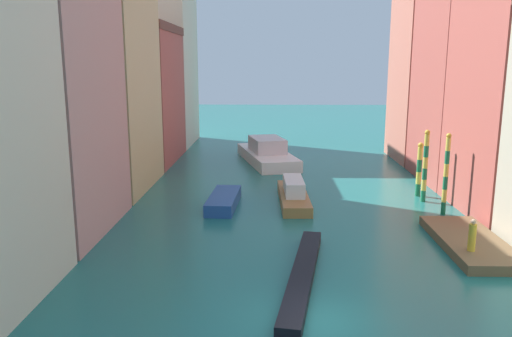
# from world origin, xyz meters

# --- Properties ---
(ground_plane) EXTENTS (154.00, 154.00, 0.00)m
(ground_plane) POSITION_xyz_m (0.00, 24.50, 0.00)
(ground_plane) COLOR #1E6B66
(building_left_1) EXTENTS (8.12, 9.61, 21.37)m
(building_left_1) POSITION_xyz_m (-14.75, 10.36, 10.70)
(building_left_1) COLOR tan
(building_left_1) RESTS_ON ground
(building_left_2) EXTENTS (8.12, 10.33, 19.02)m
(building_left_2) POSITION_xyz_m (-14.75, 20.53, 9.52)
(building_left_2) COLOR #DBB77A
(building_left_2) RESTS_ON ground
(building_left_3) EXTENTS (8.12, 11.55, 13.01)m
(building_left_3) POSITION_xyz_m (-14.75, 31.57, 6.52)
(building_left_3) COLOR #B25147
(building_left_3) RESTS_ON ground
(building_left_4) EXTENTS (8.12, 10.69, 20.57)m
(building_left_4) POSITION_xyz_m (-14.75, 42.69, 10.29)
(building_left_4) COLOR beige
(building_left_4) RESTS_ON ground
(building_right_2) EXTENTS (8.12, 9.13, 20.08)m
(building_right_2) POSITION_xyz_m (14.75, 23.93, 10.05)
(building_right_2) COLOR #B25147
(building_right_2) RESTS_ON ground
(building_right_3) EXTENTS (8.12, 8.59, 20.87)m
(building_right_3) POSITION_xyz_m (14.75, 33.02, 10.45)
(building_right_3) COLOR #C6705B
(building_right_3) RESTS_ON ground
(waterfront_dock) EXTENTS (3.09, 7.67, 0.51)m
(waterfront_dock) POSITION_xyz_m (8.93, 8.18, 0.25)
(waterfront_dock) COLOR brown
(waterfront_dock) RESTS_ON ground
(person_on_dock) EXTENTS (0.36, 0.36, 1.60)m
(person_on_dock) POSITION_xyz_m (8.22, 6.27, 1.25)
(person_on_dock) COLOR gold
(person_on_dock) RESTS_ON waterfront_dock
(mooring_pole_0) EXTENTS (0.32, 0.32, 5.21)m
(mooring_pole_0) POSITION_xyz_m (9.46, 14.01, 2.65)
(mooring_pole_0) COLOR #197247
(mooring_pole_0) RESTS_ON ground
(mooring_pole_1) EXTENTS (0.36, 0.36, 5.02)m
(mooring_pole_1) POSITION_xyz_m (9.09, 17.10, 2.56)
(mooring_pole_1) COLOR #197247
(mooring_pole_1) RESTS_ON ground
(mooring_pole_2) EXTENTS (0.40, 0.40, 3.91)m
(mooring_pole_2) POSITION_xyz_m (9.14, 18.61, 2.01)
(mooring_pole_2) COLOR #197247
(mooring_pole_2) RESTS_ON ground
(vaporetto_white) EXTENTS (6.35, 11.84, 2.40)m
(vaporetto_white) POSITION_xyz_m (-1.86, 31.10, 0.87)
(vaporetto_white) COLOR white
(vaporetto_white) RESTS_ON ground
(gondola_black) EXTENTS (2.60, 10.42, 0.53)m
(gondola_black) POSITION_xyz_m (-0.10, 3.70, 0.27)
(gondola_black) COLOR black
(gondola_black) RESTS_ON ground
(motorboat_0) EXTENTS (2.11, 7.72, 1.65)m
(motorboat_0) POSITION_xyz_m (0.07, 16.64, 0.61)
(motorboat_0) COLOR olive
(motorboat_0) RESTS_ON ground
(motorboat_1) EXTENTS (2.04, 5.67, 0.81)m
(motorboat_1) POSITION_xyz_m (-4.65, 15.48, 0.40)
(motorboat_1) COLOR #234C93
(motorboat_1) RESTS_ON ground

